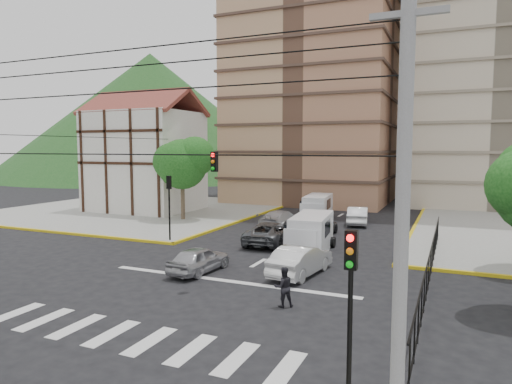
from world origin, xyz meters
The scene contains 21 objects.
ground centered at (0.00, 0.00, 0.00)m, with size 160.00×160.00×0.00m, color black.
sidewalk_nw centered at (-20.00, 20.00, 0.07)m, with size 26.00×26.00×0.15m, color gray.
crosswalk_stripes centered at (0.00, -6.00, 0.01)m, with size 12.00×2.40×0.01m, color silver.
stop_line centered at (0.00, 1.20, 0.01)m, with size 13.00×0.40×0.01m, color silver.
tudor_building centered at (-19.00, 20.00, 5.25)m, with size 10.80×8.05×12.23m.
distant_hill centered at (-55.00, 70.00, 14.00)m, with size 70.00×70.00×28.00m, color #1A4E1C.
park_fence centered at (9.00, 4.50, 0.00)m, with size 0.10×22.50×1.66m, color black, non-canonical shape.
tree_tudor centered at (-11.90, 16.01, 5.22)m, with size 5.39×4.40×7.43m.
traffic_light_se centered at (7.80, -7.80, 3.11)m, with size 0.28×0.22×4.40m.
traffic_light_nw centered at (-7.80, 7.80, 3.11)m, with size 0.28×0.22×4.40m.
traffic_light_hanging centered at (0.00, -2.04, 5.90)m, with size 18.00×9.12×0.92m.
utility_pole_se centered at (9.00, -9.00, 4.77)m, with size 1.40×0.28×9.00m.
van_right_lane centered at (1.89, 8.69, 1.12)m, with size 2.55×5.30×2.30m.
van_left_lane centered at (-1.20, 20.96, 1.08)m, with size 2.42×5.12×2.23m.
car_silver_front_left centered at (-2.07, 2.01, 0.68)m, with size 1.61×4.00×1.36m, color #AFAEB3.
car_white_front_right centered at (2.90, 3.64, 0.77)m, with size 1.62×4.66×1.53m, color silver.
car_grey_mid_left centered at (-1.28, 10.01, 0.74)m, with size 2.47×5.36×1.49m, color #4F5256.
car_silver_rear_left centered at (-2.66, 15.75, 0.74)m, with size 2.08×5.12×1.48m, color #B4B4B9.
car_darkgrey_mid_right centered at (1.04, 14.15, 0.74)m, with size 1.76×4.36×1.49m, color #252528.
car_white_rear_right centered at (2.54, 20.28, 0.76)m, with size 1.61×4.60×1.52m, color white.
pedestrian_crosswalk centered at (3.73, -1.10, 0.82)m, with size 0.80×0.62×1.64m, color black.
Camera 1 is at (9.88, -17.98, 6.40)m, focal length 32.00 mm.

